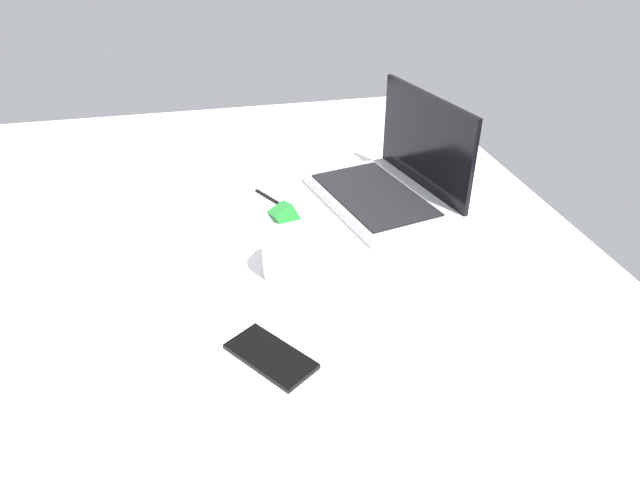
# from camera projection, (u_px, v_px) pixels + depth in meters

# --- Properties ---
(bed_mattress) EXTENTS (1.80, 1.40, 0.18)m
(bed_mattress) POSITION_uv_depth(u_px,v_px,m) (240.00, 306.00, 1.11)
(bed_mattress) COLOR white
(bed_mattress) RESTS_ON ground
(laptop) EXTENTS (0.37, 0.30, 0.23)m
(laptop) POSITION_uv_depth(u_px,v_px,m) (392.00, 181.00, 1.27)
(laptop) COLOR #B7BABC
(laptop) RESTS_ON bed_mattress
(snack_cup) EXTENTS (0.10, 0.09, 0.14)m
(snack_cup) POSITION_uv_depth(u_px,v_px,m) (287.00, 246.00, 1.02)
(snack_cup) COLOR silver
(snack_cup) RESTS_ON bed_mattress
(cell_phone) EXTENTS (0.15, 0.14, 0.01)m
(cell_phone) POSITION_uv_depth(u_px,v_px,m) (271.00, 356.00, 0.86)
(cell_phone) COLOR black
(cell_phone) RESTS_ON bed_mattress
(charger_cable) EXTENTS (0.15, 0.09, 0.01)m
(charger_cable) POSITION_uv_depth(u_px,v_px,m) (279.00, 204.00, 1.27)
(charger_cable) COLOR black
(charger_cable) RESTS_ON bed_mattress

